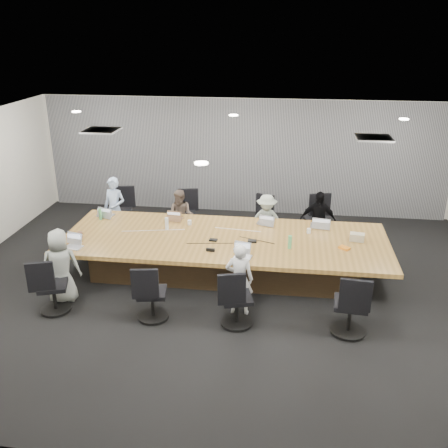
# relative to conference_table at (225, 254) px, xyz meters

# --- Properties ---
(floor) EXTENTS (10.00, 8.00, 0.00)m
(floor) POSITION_rel_conference_table_xyz_m (0.00, -0.50, -0.40)
(floor) COLOR black
(floor) RESTS_ON ground
(ceiling) EXTENTS (10.00, 8.00, 0.00)m
(ceiling) POSITION_rel_conference_table_xyz_m (0.00, -0.50, 2.40)
(ceiling) COLOR white
(ceiling) RESTS_ON wall_back
(wall_back) EXTENTS (10.00, 0.00, 2.80)m
(wall_back) POSITION_rel_conference_table_xyz_m (0.00, 3.50, 1.00)
(wall_back) COLOR beige
(wall_back) RESTS_ON ground
(wall_front) EXTENTS (10.00, 0.00, 2.80)m
(wall_front) POSITION_rel_conference_table_xyz_m (0.00, -4.50, 1.00)
(wall_front) COLOR beige
(wall_front) RESTS_ON ground
(curtain) EXTENTS (9.80, 0.04, 2.80)m
(curtain) POSITION_rel_conference_table_xyz_m (0.00, 3.42, 1.00)
(curtain) COLOR slate
(curtain) RESTS_ON ground
(conference_table) EXTENTS (6.00, 2.20, 0.74)m
(conference_table) POSITION_rel_conference_table_xyz_m (0.00, 0.00, 0.00)
(conference_table) COLOR #392918
(conference_table) RESTS_ON ground
(chair_0) EXTENTS (0.68, 0.68, 0.85)m
(chair_0) POSITION_rel_conference_table_xyz_m (-2.59, 1.70, 0.02)
(chair_0) COLOR black
(chair_0) RESTS_ON ground
(chair_1) EXTENTS (0.67, 0.67, 0.84)m
(chair_1) POSITION_rel_conference_table_xyz_m (-1.12, 1.70, 0.02)
(chair_1) COLOR black
(chair_1) RESTS_ON ground
(chair_2) EXTENTS (0.64, 0.64, 0.75)m
(chair_2) POSITION_rel_conference_table_xyz_m (0.70, 1.70, -0.02)
(chair_2) COLOR black
(chair_2) RESTS_ON ground
(chair_3) EXTENTS (0.72, 0.72, 0.87)m
(chair_3) POSITION_rel_conference_table_xyz_m (1.76, 1.70, 0.04)
(chair_3) COLOR black
(chair_3) RESTS_ON ground
(chair_4) EXTENTS (0.66, 0.66, 0.78)m
(chair_4) POSITION_rel_conference_table_xyz_m (-2.60, -1.70, -0.01)
(chair_4) COLOR black
(chair_4) RESTS_ON ground
(chair_5) EXTENTS (0.60, 0.60, 0.78)m
(chair_5) POSITION_rel_conference_table_xyz_m (-0.94, -1.70, -0.01)
(chair_5) COLOR black
(chair_5) RESTS_ON ground
(chair_6) EXTENTS (0.65, 0.65, 0.79)m
(chair_6) POSITION_rel_conference_table_xyz_m (0.41, -1.70, -0.01)
(chair_6) COLOR black
(chair_6) RESTS_ON ground
(chair_7) EXTENTS (0.63, 0.63, 0.85)m
(chair_7) POSITION_rel_conference_table_xyz_m (2.14, -1.70, 0.03)
(chair_7) COLOR black
(chair_7) RESTS_ON ground
(person_0) EXTENTS (0.56, 0.43, 1.38)m
(person_0) POSITION_rel_conference_table_xyz_m (-2.59, 1.35, 0.29)
(person_0) COLOR #A7C0E7
(person_0) RESTS_ON ground
(laptop_0) EXTENTS (0.37, 0.29, 0.02)m
(laptop_0) POSITION_rel_conference_table_xyz_m (-2.59, 0.80, 0.35)
(laptop_0) COLOR #B2B2B7
(laptop_0) RESTS_ON conference_table
(person_1) EXTENTS (0.61, 0.50, 1.17)m
(person_1) POSITION_rel_conference_table_xyz_m (-1.12, 1.35, 0.18)
(person_1) COLOR brown
(person_1) RESTS_ON ground
(laptop_1) EXTENTS (0.32, 0.24, 0.02)m
(laptop_1) POSITION_rel_conference_table_xyz_m (-1.12, 0.80, 0.35)
(laptop_1) COLOR #8C6647
(laptop_1) RESTS_ON conference_table
(person_2) EXTENTS (0.75, 0.43, 1.15)m
(person_2) POSITION_rel_conference_table_xyz_m (0.70, 1.35, 0.17)
(person_2) COLOR #95A293
(person_2) RESTS_ON ground
(laptop_2) EXTENTS (0.34, 0.27, 0.02)m
(laptop_2) POSITION_rel_conference_table_xyz_m (0.70, 0.80, 0.35)
(laptop_2) COLOR #B2B2B7
(laptop_2) RESTS_ON conference_table
(person_3) EXTENTS (0.75, 0.33, 1.27)m
(person_3) POSITION_rel_conference_table_xyz_m (1.76, 1.35, 0.23)
(person_3) COLOR black
(person_3) RESTS_ON ground
(laptop_3) EXTENTS (0.37, 0.28, 0.02)m
(laptop_3) POSITION_rel_conference_table_xyz_m (1.76, 0.80, 0.35)
(laptop_3) COLOR #B2B2B7
(laptop_3) RESTS_ON conference_table
(person_4) EXTENTS (0.72, 0.55, 1.30)m
(person_4) POSITION_rel_conference_table_xyz_m (-2.60, -1.35, 0.25)
(person_4) COLOR gray
(person_4) RESTS_ON ground
(laptop_4) EXTENTS (0.34, 0.26, 0.02)m
(laptop_4) POSITION_rel_conference_table_xyz_m (-2.60, -0.80, 0.35)
(laptop_4) COLOR #B2B2B7
(laptop_4) RESTS_ON conference_table
(person_6) EXTENTS (0.46, 0.31, 1.24)m
(person_6) POSITION_rel_conference_table_xyz_m (0.41, -1.35, 0.22)
(person_6) COLOR silver
(person_6) RESTS_ON ground
(laptop_6) EXTENTS (0.32, 0.24, 0.02)m
(laptop_6) POSITION_rel_conference_table_xyz_m (0.41, -0.80, 0.35)
(laptop_6) COLOR #B2B2B7
(laptop_6) RESTS_ON conference_table
(bottle_green_left) EXTENTS (0.07, 0.07, 0.23)m
(bottle_green_left) POSITION_rel_conference_table_xyz_m (-2.61, 0.58, 0.45)
(bottle_green_left) COLOR #51A362
(bottle_green_left) RESTS_ON conference_table
(bottle_green_right) EXTENTS (0.09, 0.09, 0.24)m
(bottle_green_right) POSITION_rel_conference_table_xyz_m (1.20, -0.33, 0.46)
(bottle_green_right) COLOR #51A362
(bottle_green_right) RESTS_ON conference_table
(bottle_clear) EXTENTS (0.08, 0.08, 0.23)m
(bottle_clear) POSITION_rel_conference_table_xyz_m (-1.16, 0.26, 0.46)
(bottle_clear) COLOR silver
(bottle_clear) RESTS_ON conference_table
(cup_white_far) EXTENTS (0.08, 0.08, 0.10)m
(cup_white_far) POSITION_rel_conference_table_xyz_m (-0.77, 0.53, 0.39)
(cup_white_far) COLOR white
(cup_white_far) RESTS_ON conference_table
(cup_white_near) EXTENTS (0.09, 0.09, 0.09)m
(cup_white_near) POSITION_rel_conference_table_xyz_m (1.55, 0.42, 0.39)
(cup_white_near) COLOR white
(cup_white_near) RESTS_ON conference_table
(mug_brown) EXTENTS (0.11, 0.11, 0.11)m
(mug_brown) POSITION_rel_conference_table_xyz_m (-2.65, -0.37, 0.40)
(mug_brown) COLOR brown
(mug_brown) RESTS_ON conference_table
(mic_left) EXTENTS (0.15, 0.11, 0.03)m
(mic_left) POSITION_rel_conference_table_xyz_m (-0.19, -0.17, 0.35)
(mic_left) COLOR black
(mic_left) RESTS_ON conference_table
(mic_right) EXTENTS (0.17, 0.12, 0.03)m
(mic_right) POSITION_rel_conference_table_xyz_m (0.52, -0.13, 0.35)
(mic_right) COLOR black
(mic_right) RESTS_ON conference_table
(stapler) EXTENTS (0.16, 0.06, 0.06)m
(stapler) POSITION_rel_conference_table_xyz_m (-0.17, -0.63, 0.37)
(stapler) COLOR black
(stapler) RESTS_ON conference_table
(canvas_bag) EXTENTS (0.28, 0.20, 0.14)m
(canvas_bag) POSITION_rel_conference_table_xyz_m (2.41, 0.18, 0.41)
(canvas_bag) COLOR tan
(canvas_bag) RESTS_ON conference_table
(snack_packet) EXTENTS (0.21, 0.20, 0.04)m
(snack_packet) POSITION_rel_conference_table_xyz_m (2.15, -0.22, 0.36)
(snack_packet) COLOR orange
(snack_packet) RESTS_ON conference_table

